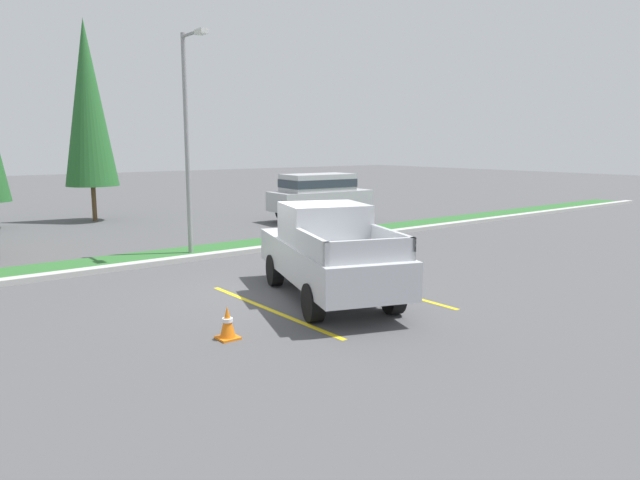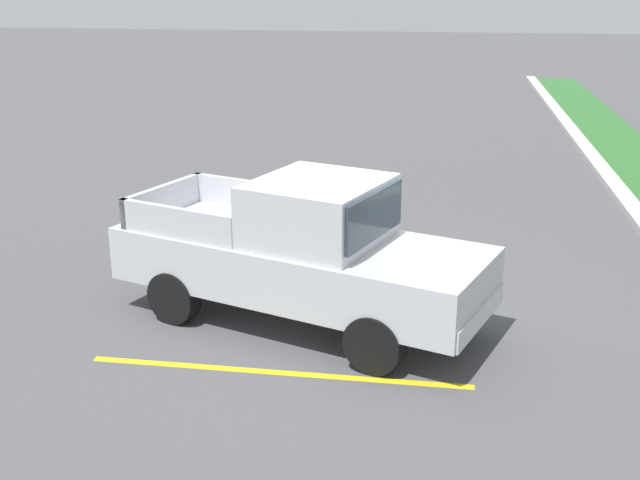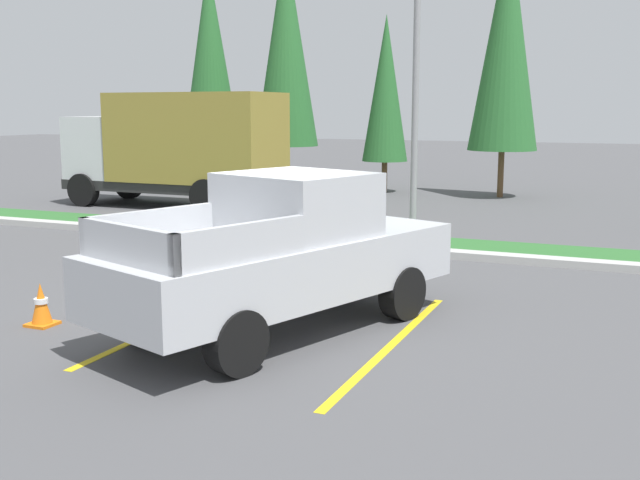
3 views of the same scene
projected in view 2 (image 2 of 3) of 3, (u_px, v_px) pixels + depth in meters
name	position (u px, v px, depth m)	size (l,w,h in m)	color
ground_plane	(364.00, 307.00, 11.65)	(120.00, 120.00, 0.00)	#4C4C4F
parking_line_near	(317.00, 281.00, 12.63)	(0.12, 4.80, 0.01)	yellow
parking_line_far	(278.00, 372.00, 9.72)	(0.12, 4.80, 0.01)	yellow
pickup_truck_main	(303.00, 253.00, 10.82)	(3.54, 5.55, 2.10)	black
traffic_cone	(273.00, 231.00, 14.18)	(0.36, 0.36, 0.60)	orange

